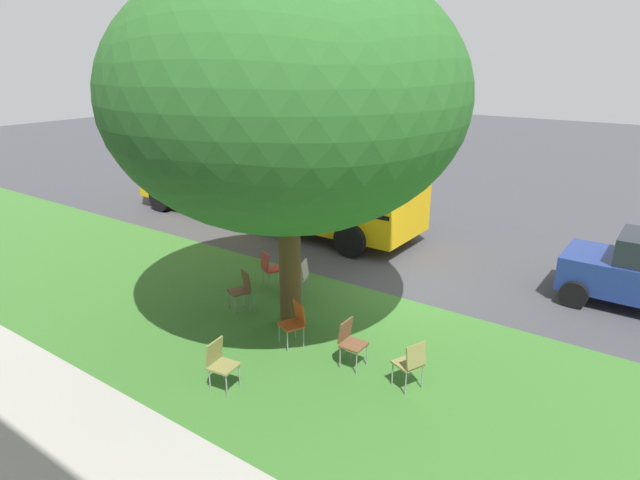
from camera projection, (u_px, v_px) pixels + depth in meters
name	position (u px, v px, depth m)	size (l,w,h in m)	color
ground	(391.00, 291.00, 12.77)	(80.00, 80.00, 0.00)	#424247
grass_verge	(311.00, 347.00, 10.30)	(48.00, 6.00, 0.01)	#3D752D
street_tree	(287.00, 98.00, 9.75)	(6.59, 6.59, 7.01)	brown
chair_0	(300.00, 275.00, 12.34)	(0.53, 0.53, 0.88)	#ADA393
chair_1	(411.00, 361.00, 8.87)	(0.55, 0.54, 0.88)	olive
chair_2	(294.00, 320.00, 10.24)	(0.55, 0.56, 0.88)	#C64C1E
chair_3	(220.00, 361.00, 8.87)	(0.47, 0.47, 0.88)	olive
chair_4	(350.00, 340.00, 9.54)	(0.42, 0.42, 0.88)	brown
chair_5	(269.00, 267.00, 12.84)	(0.56, 0.56, 0.88)	#B7332D
chair_6	(242.00, 287.00, 11.69)	(0.55, 0.56, 0.88)	brown
school_bus	(268.00, 170.00, 17.53)	(10.40, 2.80, 2.88)	yellow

